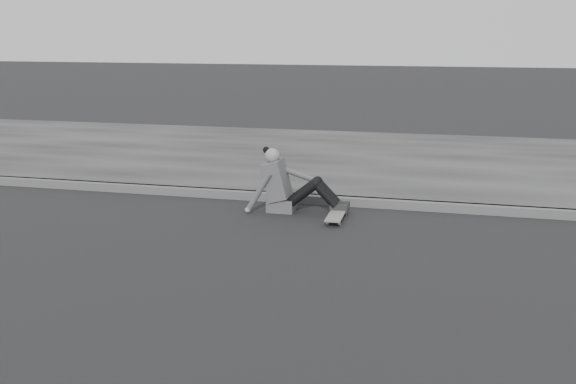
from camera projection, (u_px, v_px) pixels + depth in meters
name	position (u px, v px, depth m)	size (l,w,h in m)	color
ground	(394.00, 277.00, 6.42)	(80.00, 80.00, 0.00)	black
curb	(408.00, 205.00, 8.84)	(24.00, 0.16, 0.12)	#525252
sidewalk	(417.00, 162.00, 11.69)	(24.00, 6.00, 0.12)	#343434
skateboard	(337.00, 214.00, 8.34)	(0.20, 0.78, 0.09)	gray
seated_woman	(286.00, 185.00, 8.67)	(1.38, 0.46, 0.88)	#4B4A4D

